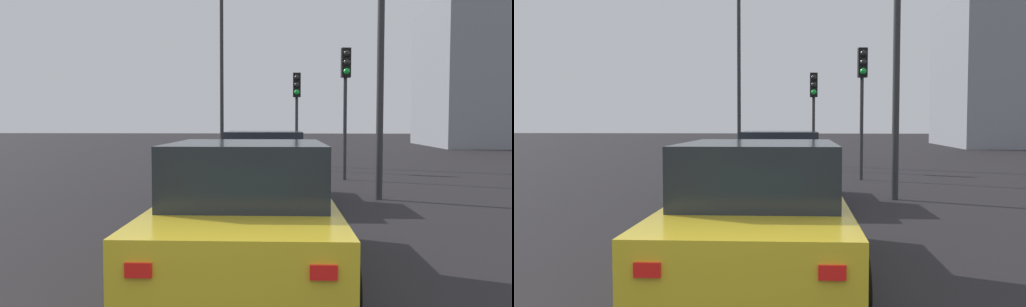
% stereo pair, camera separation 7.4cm
% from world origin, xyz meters
% --- Properties ---
extents(car_navy_lead, '(4.14, 2.18, 1.59)m').
position_xyz_m(car_navy_lead, '(9.58, 0.14, 0.76)').
color(car_navy_lead, '#141E4C').
rests_on(car_navy_lead, ground_plane).
extents(car_yellow_second, '(4.79, 2.16, 1.58)m').
position_xyz_m(car_yellow_second, '(3.55, 0.04, 0.76)').
color(car_yellow_second, gold).
rests_on(car_yellow_second, ground_plane).
extents(traffic_light_near_left, '(0.32, 0.29, 3.62)m').
position_xyz_m(traffic_light_near_left, '(17.64, -0.71, 2.62)').
color(traffic_light_near_left, '#2D2D30').
rests_on(traffic_light_near_left, ground_plane).
extents(traffic_light_near_right, '(0.32, 0.30, 4.06)m').
position_xyz_m(traffic_light_near_right, '(14.22, -2.16, 2.92)').
color(traffic_light_near_right, '#2D2D30').
rests_on(traffic_light_near_right, ground_plane).
extents(street_lamp_kerbside, '(0.56, 0.36, 7.69)m').
position_xyz_m(street_lamp_kerbside, '(21.10, 2.53, 4.50)').
color(street_lamp_kerbside, '#2D2D30').
rests_on(street_lamp_kerbside, ground_plane).
extents(street_lamp_far, '(0.56, 0.36, 7.62)m').
position_xyz_m(street_lamp_far, '(10.03, -2.51, 4.47)').
color(street_lamp_far, '#2D2D30').
rests_on(street_lamp_far, ground_plane).
extents(building_facade_left, '(10.90, 6.54, 10.48)m').
position_xyz_m(building_facade_left, '(38.53, -14.00, 5.24)').
color(building_facade_left, gray).
rests_on(building_facade_left, ground_plane).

